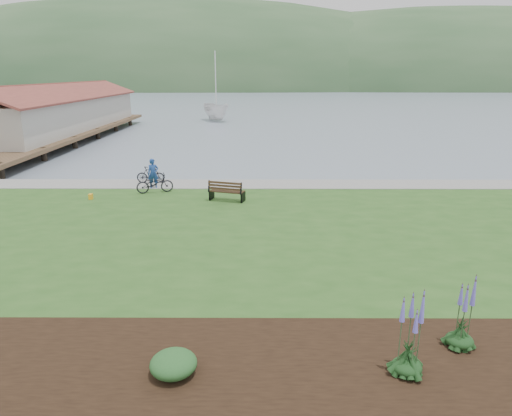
{
  "coord_description": "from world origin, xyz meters",
  "views": [
    {
      "loc": [
        -0.4,
        -17.84,
        6.39
      ],
      "look_at": [
        -0.48,
        -0.75,
        1.3
      ],
      "focal_mm": 32.0,
      "sensor_mm": 36.0,
      "label": 1
    }
  ],
  "objects_px": {
    "park_bench": "(226,191)",
    "person": "(153,171)",
    "bicycle_a": "(155,183)",
    "sailboat": "(217,121)"
  },
  "relations": [
    {
      "from": "park_bench",
      "to": "person",
      "type": "distance_m",
      "value": 4.84
    },
    {
      "from": "person",
      "to": "park_bench",
      "type": "bearing_deg",
      "value": -55.08
    },
    {
      "from": "park_bench",
      "to": "person",
      "type": "relative_size",
      "value": 0.96
    },
    {
      "from": "park_bench",
      "to": "sailboat",
      "type": "relative_size",
      "value": 0.06
    },
    {
      "from": "sailboat",
      "to": "bicycle_a",
      "type": "bearing_deg",
      "value": -115.82
    },
    {
      "from": "bicycle_a",
      "to": "sailboat",
      "type": "xyz_separation_m",
      "value": [
        -0.36,
        40.44,
        -0.89
      ]
    },
    {
      "from": "park_bench",
      "to": "bicycle_a",
      "type": "bearing_deg",
      "value": 173.98
    },
    {
      "from": "person",
      "to": "sailboat",
      "type": "distance_m",
      "value": 39.5
    },
    {
      "from": "person",
      "to": "bicycle_a",
      "type": "height_order",
      "value": "person"
    },
    {
      "from": "person",
      "to": "bicycle_a",
      "type": "relative_size",
      "value": 1.0
    }
  ]
}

